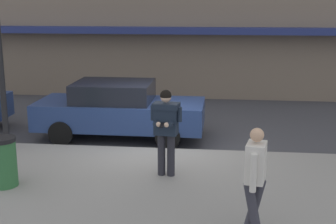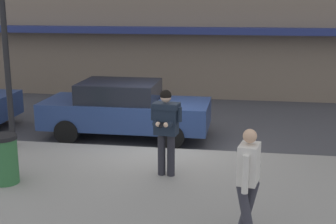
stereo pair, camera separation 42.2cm
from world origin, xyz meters
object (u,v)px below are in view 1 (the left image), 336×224
at_px(parked_sedan_mid, 119,109).
at_px(trash_bin, 3,162).
at_px(pedestrian_in_light_coat, 255,174).
at_px(man_texting_on_phone, 166,123).

distance_m(parked_sedan_mid, trash_bin, 4.22).
xyz_separation_m(parked_sedan_mid, trash_bin, (-1.44, -3.96, -0.16)).
bearing_deg(trash_bin, parked_sedan_mid, 70.07).
distance_m(pedestrian_in_light_coat, trash_bin, 4.93).
distance_m(man_texting_on_phone, trash_bin, 3.26).
bearing_deg(pedestrian_in_light_coat, parked_sedan_mid, 121.27).
bearing_deg(trash_bin, man_texting_on_phone, 16.41).
height_order(parked_sedan_mid, man_texting_on_phone, man_texting_on_phone).
height_order(man_texting_on_phone, pedestrian_in_light_coat, man_texting_on_phone).
bearing_deg(man_texting_on_phone, pedestrian_in_light_coat, -54.91).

